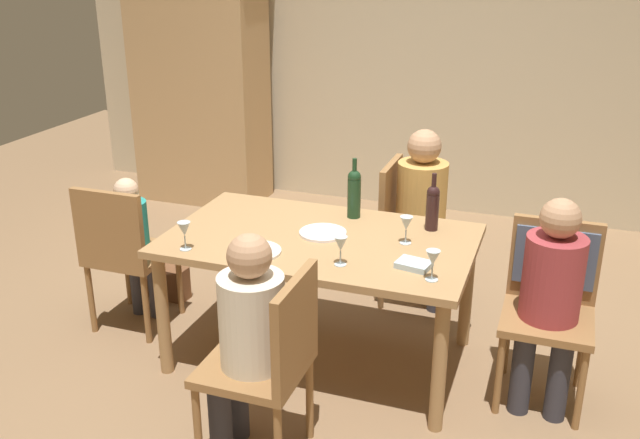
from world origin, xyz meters
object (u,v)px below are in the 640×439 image
object	(u,v)px
dining_table	(320,252)
wine_bottle_dark_red	(433,206)
chair_far_right	(407,222)
wine_bottle_tall_green	(354,192)
chair_near	(272,356)
armoire_cabinet	(200,78)
wine_glass_centre	(406,224)
chair_left_end	(123,248)
dinner_plate_guest_left	(255,251)
person_woman_host	(425,206)
wine_glass_far	(433,259)
wine_glass_near_left	(341,245)
person_man_guest	(247,331)
wine_glass_near_right	(184,230)
chair_right_end	(552,285)
dinner_plate_host	(323,233)
person_child_small	(133,237)
person_man_bearded	(551,290)
handbag	(168,282)

from	to	relation	value
dining_table	wine_bottle_dark_red	world-z (taller)	wine_bottle_dark_red
chair_far_right	wine_bottle_tall_green	size ratio (longest dim) A/B	2.65
wine_bottle_tall_green	dining_table	bearing A→B (deg)	-103.37
chair_near	wine_bottle_dark_red	xyz separation A→B (m)	(0.45, 1.17, 0.34)
armoire_cabinet	wine_glass_centre	distance (m)	3.21
chair_left_end	dinner_plate_guest_left	distance (m)	1.00
person_woman_host	wine_glass_far	size ratio (longest dim) A/B	7.70
armoire_cabinet	wine_glass_far	size ratio (longest dim) A/B	14.63
wine_glass_near_left	dinner_plate_guest_left	xyz separation A→B (m)	(-0.45, -0.00, -0.10)
person_man_guest	wine_glass_near_right	distance (m)	0.77
chair_far_right	dining_table	bearing A→B (deg)	-17.76
chair_right_end	person_man_guest	size ratio (longest dim) A/B	0.84
chair_far_right	wine_glass_near_right	world-z (taller)	chair_far_right
wine_bottle_tall_green	wine_glass_near_left	size ratio (longest dim) A/B	2.33
wine_glass_centre	dinner_plate_host	size ratio (longest dim) A/B	0.58
wine_glass_near_left	person_child_small	bearing A→B (deg)	167.14
person_man_bearded	dinner_plate_host	bearing A→B (deg)	-3.43
wine_glass_near_left	dining_table	bearing A→B (deg)	125.43
wine_bottle_dark_red	handbag	size ratio (longest dim) A/B	1.14
wine_glass_near_left	wine_glass_near_right	distance (m)	0.81
wine_glass_centre	person_woman_host	bearing A→B (deg)	94.04
wine_glass_far	person_woman_host	bearing A→B (deg)	102.88
chair_near	handbag	xyz separation A→B (m)	(-1.28, 1.22, -0.42)
dinner_plate_guest_left	wine_bottle_dark_red	bearing A→B (deg)	37.91
wine_glass_near_right	wine_glass_far	bearing A→B (deg)	3.21
person_man_bearded	wine_glass_far	world-z (taller)	person_man_bearded
chair_right_end	person_man_bearded	size ratio (longest dim) A/B	0.84
person_child_small	wine_glass_centre	size ratio (longest dim) A/B	6.28
wine_bottle_dark_red	wine_glass_far	bearing A→B (deg)	-78.56
person_man_bearded	wine_glass_near_right	bearing A→B (deg)	11.33
wine_glass_near_right	dinner_plate_host	xyz separation A→B (m)	(0.59, 0.43, -0.10)
chair_left_end	wine_glass_centre	distance (m)	1.68
wine_bottle_tall_green	wine_glass_centre	xyz separation A→B (m)	(0.37, -0.27, -0.04)
chair_right_end	person_man_guest	world-z (taller)	person_man_guest
chair_near	person_man_guest	size ratio (longest dim) A/B	0.84
armoire_cabinet	wine_glass_near_right	xyz separation A→B (m)	(1.32, -2.62, -0.25)
wine_bottle_tall_green	dinner_plate_guest_left	xyz separation A→B (m)	(-0.32, -0.64, -0.14)
dining_table	person_woman_host	bearing A→B (deg)	65.75
chair_left_end	wine_glass_near_left	bearing A→B (deg)	-8.47
person_man_guest	person_child_small	world-z (taller)	person_man_guest
dining_table	person_woman_host	xyz separation A→B (m)	(0.39, 0.87, 0.01)
dining_table	chair_far_right	world-z (taller)	chair_far_right
wine_glass_near_left	wine_glass_far	world-z (taller)	same
dinner_plate_guest_left	wine_glass_centre	bearing A→B (deg)	28.25
chair_left_end	dining_table	bearing A→B (deg)	4.18
armoire_cabinet	wine_bottle_dark_red	size ratio (longest dim) A/B	6.80
person_woman_host	wine_bottle_tall_green	size ratio (longest dim) A/B	3.31
person_man_guest	wine_bottle_tall_green	world-z (taller)	person_man_guest
chair_near	dinner_plate_guest_left	distance (m)	0.69
dining_table	armoire_cabinet	bearing A→B (deg)	130.50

